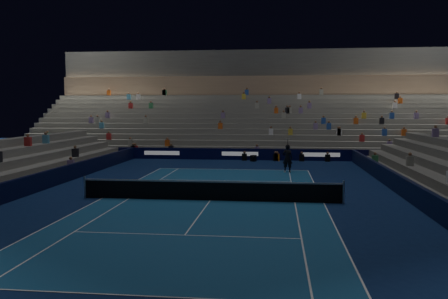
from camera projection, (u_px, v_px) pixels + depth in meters
name	position (u px, v px, depth m)	size (l,w,h in m)	color
ground	(210.00, 201.00, 23.12)	(90.00, 90.00, 0.00)	#0C1E49
court_surface	(210.00, 201.00, 23.12)	(10.97, 23.77, 0.01)	navy
sponsor_barrier_far	(240.00, 154.00, 41.39)	(44.00, 0.25, 1.00)	black
sponsor_barrier_east	(416.00, 195.00, 21.98)	(0.25, 37.00, 1.00)	black
sponsor_barrier_west	(23.00, 187.00, 24.17)	(0.25, 37.00, 1.00)	black
grandstand_main	(247.00, 119.00, 50.44)	(44.00, 15.20, 11.20)	slate
tennis_net	(210.00, 190.00, 23.07)	(12.90, 0.10, 1.10)	#B2B2B7
tennis_player	(287.00, 158.00, 33.30)	(0.72, 0.48, 1.99)	black
broadcast_camera	(253.00, 158.00, 40.27)	(0.55, 0.90, 0.52)	black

